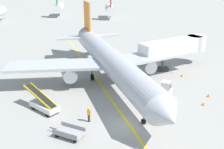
{
  "coord_description": "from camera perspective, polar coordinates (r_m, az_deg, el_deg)",
  "views": [
    {
      "loc": [
        -3.14,
        -23.61,
        14.87
      ],
      "look_at": [
        -0.8,
        8.31,
        2.5
      ],
      "focal_mm": 42.3,
      "sensor_mm": 36.0,
      "label": 1
    }
  ],
  "objects": [
    {
      "name": "baggage_cart_loaded",
      "position": [
        26.4,
        -9.27,
        -12.25
      ],
      "size": [
        3.67,
        2.74,
        0.94
      ],
      "color": "#A5A5A8",
      "rests_on": "ground"
    },
    {
      "name": "safety_cone_nose_right",
      "position": [
        35.89,
        3.16,
        -2.99
      ],
      "size": [
        0.36,
        0.36,
        0.44
      ],
      "primitive_type": "cone",
      "color": "orange",
      "rests_on": "ground"
    },
    {
      "name": "ground_plane",
      "position": [
        28.08,
        2.92,
        -10.87
      ],
      "size": [
        300.0,
        300.0,
        0.0
      ],
      "primitive_type": "plane",
      "color": "#9E9B93"
    },
    {
      "name": "safety_cone_wingtip_right",
      "position": [
        44.0,
        8.35,
        1.45
      ],
      "size": [
        0.36,
        0.36,
        0.44
      ],
      "primitive_type": "cone",
      "color": "orange",
      "rests_on": "ground"
    },
    {
      "name": "airliner",
      "position": [
        37.32,
        -0.6,
        3.26
      ],
      "size": [
        27.93,
        34.95,
        10.1
      ],
      "color": "#B2B5BA",
      "rests_on": "ground"
    },
    {
      "name": "taxi_line_yellow",
      "position": [
        32.33,
        0.43,
        -6.25
      ],
      "size": [
        19.28,
        77.79,
        0.01
      ],
      "primitive_type": "cube",
      "rotation": [
        0.0,
        0.0,
        0.24
      ],
      "color": "yellow",
      "rests_on": "ground"
    },
    {
      "name": "safety_cone_nose_left",
      "position": [
        33.6,
        19.13,
        -5.99
      ],
      "size": [
        0.36,
        0.36,
        0.44
      ],
      "primitive_type": "cone",
      "color": "orange",
      "rests_on": "ground"
    },
    {
      "name": "ground_crew_marshaller",
      "position": [
        28.29,
        -5.03,
        -8.52
      ],
      "size": [
        0.36,
        0.24,
        1.7
      ],
      "color": "#26262D",
      "rests_on": "ground"
    },
    {
      "name": "belt_loader_forward_hold",
      "position": [
        31.43,
        -14.55,
        -6.25
      ],
      "size": [
        4.49,
        4.34,
        2.59
      ],
      "color": "silver",
      "rests_on": "ground"
    },
    {
      "name": "safety_cone_wingtip_left",
      "position": [
        36.05,
        20.14,
        -4.23
      ],
      "size": [
        0.36,
        0.36,
        0.44
      ],
      "primitive_type": "cone",
      "color": "orange",
      "rests_on": "ground"
    },
    {
      "name": "distant_aircraft_mid_left",
      "position": [
        100.52,
        -11.47,
        14.08
      ],
      "size": [
        3.0,
        10.1,
        8.8
      ],
      "color": "silver",
      "rests_on": "ground"
    },
    {
      "name": "jet_bridge",
      "position": [
        44.88,
        14.06,
        5.87
      ],
      "size": [
        12.52,
        8.29,
        4.85
      ],
      "color": "silver",
      "rests_on": "ground"
    },
    {
      "name": "baggage_tug_near_wing",
      "position": [
        34.33,
        11.08,
        -3.25
      ],
      "size": [
        2.73,
        2.28,
        2.1
      ],
      "color": "silver",
      "rests_on": "ground"
    },
    {
      "name": "safety_cone_tail_area",
      "position": [
        41.76,
        14.87,
        -0.15
      ],
      "size": [
        0.36,
        0.36,
        0.44
      ],
      "primitive_type": "cone",
      "color": "orange",
      "rests_on": "ground"
    },
    {
      "name": "distant_aircraft_mid_right",
      "position": [
        93.57,
        -0.43,
        13.98
      ],
      "size": [
        3.0,
        10.1,
        8.8
      ],
      "color": "silver",
      "rests_on": "ground"
    }
  ]
}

